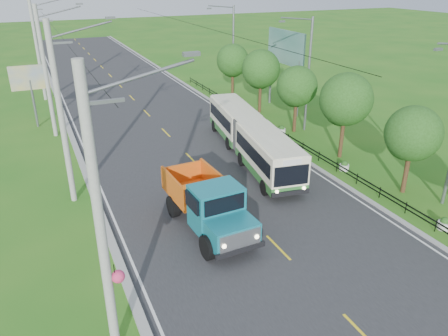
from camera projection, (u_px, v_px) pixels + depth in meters
ground at (278, 248)px, 20.84m from camera, size 240.00×240.00×0.00m
road at (159, 126)px, 37.49m from camera, size 14.00×120.00×0.02m
curb_left at (72, 137)px, 34.77m from camera, size 0.40×120.00×0.15m
curb_right at (234, 115)px, 40.14m from camera, size 0.30×120.00×0.10m
edge_line_left at (79, 136)px, 35.00m from camera, size 0.12×120.00×0.00m
edge_line_right at (229, 116)px, 39.97m from camera, size 0.12×120.00×0.00m
centre_dash at (278, 247)px, 20.83m from camera, size 0.12×2.20×0.00m
railing_right at (275, 131)px, 35.36m from camera, size 0.04×40.00×0.60m
pole_nearest at (102, 227)px, 13.24m from camera, size 3.51×0.44×10.00m
pole_near at (62, 115)px, 23.16m from camera, size 3.51×0.32×10.00m
pole_mid at (46, 72)px, 33.16m from camera, size 3.51×0.32×10.00m
pole_far at (38, 49)px, 43.15m from camera, size 3.51×0.32×10.00m
tree_second at (412, 136)px, 24.86m from camera, size 3.18×3.26×5.30m
tree_third at (345, 102)px, 29.67m from camera, size 3.60×3.62×6.00m
tree_fourth at (296, 88)px, 34.83m from camera, size 3.24×3.31×5.40m
tree_fifth at (261, 71)px, 39.72m from camera, size 3.48×3.52×5.80m
tree_back at (233, 62)px, 44.79m from camera, size 3.30×3.36×5.50m
streetlight_mid at (307, 71)px, 34.47m from camera, size 3.02×0.20×9.07m
streetlight_far at (232, 46)px, 46.13m from camera, size 3.02×0.20×9.07m
planter_front at (444, 224)px, 22.27m from camera, size 0.64×0.64×0.67m
planter_near at (344, 166)px, 28.93m from camera, size 0.64×0.64×0.67m
planter_mid at (282, 130)px, 35.59m from camera, size 0.64×0.64×0.67m
planter_far at (239, 105)px, 42.25m from camera, size 0.64×0.64×0.67m
billboard_left at (30, 82)px, 35.69m from camera, size 3.00×0.20×5.20m
billboard_right at (285, 53)px, 39.90m from camera, size 0.24×6.00×7.30m
bus at (250, 135)px, 30.47m from camera, size 4.37×14.38×2.74m
dump_truck at (208, 201)px, 21.77m from camera, size 2.93×6.79×2.80m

